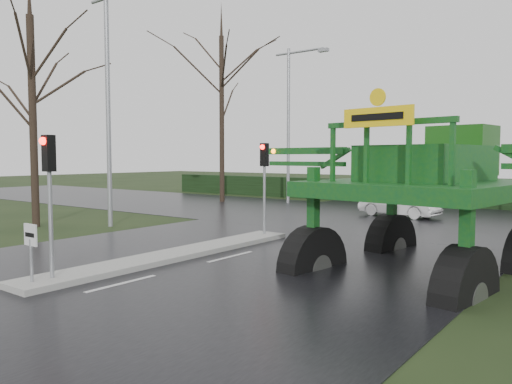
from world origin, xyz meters
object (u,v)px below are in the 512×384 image
Objects in this scene: traffic_signal_near at (49,175)px; crop_sprayer at (320,168)px; street_light_left_near at (112,87)px; keep_left_sign at (31,243)px; white_sedan at (399,217)px; street_light_left_far at (292,111)px; traffic_signal_mid at (264,169)px.

traffic_signal_near is 6.84m from crop_sprayer.
crop_sprayer is at bearing -7.80° from street_light_left_near.
keep_left_sign reaches higher than white_sedan.
crop_sprayer is at bearing 53.64° from traffic_signal_near.
traffic_signal_near is at bearing -178.35° from white_sedan.
street_light_left_near and street_light_left_far have the same top height.
keep_left_sign is 0.13× the size of crop_sprayer.
street_light_left_far is (0.00, 14.00, 0.00)m from street_light_left_near.
traffic_signal_mid is 0.34× the size of crop_sprayer.
traffic_signal_near is at bearing -71.83° from street_light_left_far.
keep_left_sign is 11.32m from street_light_left_near.
street_light_left_near is (-6.89, -1.49, 3.40)m from traffic_signal_mid.
traffic_signal_mid is (0.00, 8.99, 1.53)m from keep_left_sign.
traffic_signal_mid is at bearing 177.31° from white_sedan.
traffic_signal_mid is 0.89× the size of white_sedan.
street_light_left_far is 0.98× the size of crop_sprayer.
traffic_signal_mid reaches higher than white_sedan.
street_light_left_far is at bearing 76.38° from white_sedan.
traffic_signal_near is 0.34× the size of crop_sprayer.
traffic_signal_mid is at bearing -61.14° from street_light_left_far.
street_light_left_near reaches higher than keep_left_sign.
white_sedan is (1.53, 9.42, -2.59)m from traffic_signal_mid.
street_light_left_far reaches higher than white_sedan.
white_sedan is (8.42, -3.09, -5.99)m from street_light_left_far.
crop_sprayer is (10.95, -15.50, -3.27)m from street_light_left_far.
traffic_signal_mid is at bearing 12.21° from street_light_left_near.
street_light_left_near reaches higher than white_sedan.
crop_sprayer is (10.95, -1.50, -3.27)m from street_light_left_near.
traffic_signal_near is 10.40m from street_light_left_near.
crop_sprayer is at bearing -161.96° from white_sedan.
traffic_signal_near is 1.00× the size of traffic_signal_mid.
street_light_left_near is 2.52× the size of white_sedan.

